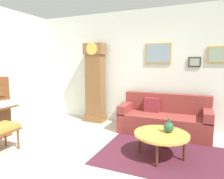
{
  "coord_description": "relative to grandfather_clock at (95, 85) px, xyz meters",
  "views": [
    {
      "loc": [
        1.63,
        -2.46,
        1.53
      ],
      "look_at": [
        -0.01,
        1.37,
        0.98
      ],
      "focal_mm": 32.09,
      "sensor_mm": 36.0,
      "label": 1
    }
  ],
  "objects": [
    {
      "name": "coffee_table",
      "position": [
        1.94,
        -1.38,
        -0.59
      ],
      "size": [
        0.88,
        0.88,
        0.4
      ],
      "color": "gold",
      "rests_on": "ground_plane"
    },
    {
      "name": "green_jug",
      "position": [
        2.04,
        -1.3,
        -0.48
      ],
      "size": [
        0.17,
        0.17,
        0.24
      ],
      "color": "#234C33",
      "rests_on": "coffee_table"
    },
    {
      "name": "grandfather_clock",
      "position": [
        0.0,
        0.0,
        0.0
      ],
      "size": [
        0.52,
        0.34,
        2.03
      ],
      "color": "brown",
      "rests_on": "ground_plane"
    },
    {
      "name": "couch",
      "position": [
        1.8,
        -0.18,
        -0.65
      ],
      "size": [
        1.9,
        0.8,
        0.84
      ],
      "color": "maroon",
      "rests_on": "ground_plane"
    },
    {
      "name": "wall_back",
      "position": [
        0.82,
        0.29,
        0.44
      ],
      "size": [
        5.3,
        0.13,
        2.8
      ],
      "color": "silver",
      "rests_on": "ground_plane"
    },
    {
      "name": "ground_plane",
      "position": [
        0.81,
        -2.1,
        -1.01
      ],
      "size": [
        6.4,
        6.0,
        0.1
      ],
      "primitive_type": "cube",
      "color": "beige"
    },
    {
      "name": "area_rug",
      "position": [
        1.97,
        -1.36,
        -0.96
      ],
      "size": [
        2.1,
        1.5,
        0.01
      ],
      "primitive_type": "cube",
      "color": "#4C1E2D",
      "rests_on": "ground_plane"
    }
  ]
}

